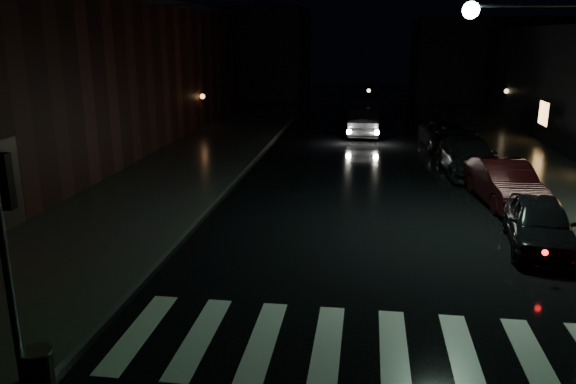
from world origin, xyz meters
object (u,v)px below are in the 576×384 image
at_px(parked_car_b, 505,183).
at_px(parked_car_d, 446,136).
at_px(parked_car_c, 468,156).
at_px(oncoming_car, 364,122).
at_px(parked_car_a, 540,223).

xyz_separation_m(parked_car_b, parked_car_d, (-0.69, 9.60, -0.07)).
distance_m(parked_car_b, parked_car_d, 9.63).
height_order(parked_car_b, parked_car_c, parked_car_b).
relative_size(parked_car_d, oncoming_car, 1.00).
relative_size(parked_car_b, parked_car_d, 0.93).
bearing_deg(parked_car_d, parked_car_b, -89.96).
relative_size(parked_car_c, parked_car_d, 1.05).
relative_size(parked_car_b, parked_car_c, 0.88).
bearing_deg(parked_car_a, parked_car_c, 100.81).
xyz_separation_m(parked_car_a, parked_car_d, (-0.69, 13.70, -0.02)).
bearing_deg(parked_car_d, parked_car_c, -91.87).
relative_size(parked_car_a, parked_car_d, 0.83).
relative_size(parked_car_a, parked_car_c, 0.79).
relative_size(parked_car_a, parked_car_b, 0.90).
height_order(parked_car_b, parked_car_d, parked_car_b).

